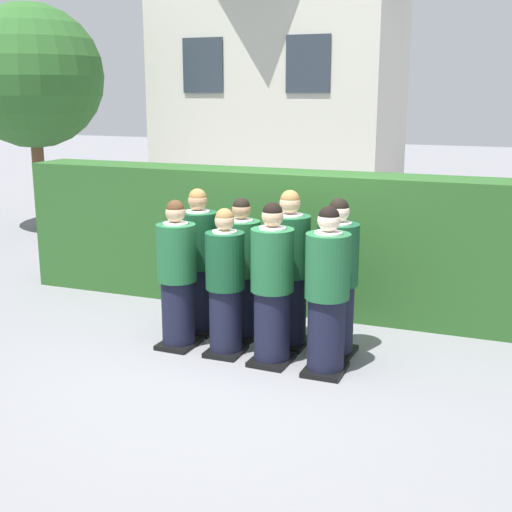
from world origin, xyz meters
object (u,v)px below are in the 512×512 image
at_px(student_rear_row_1, 242,273).
at_px(student_rear_row_3, 337,282).
at_px(student_front_row_0, 177,278).
at_px(student_front_row_1, 225,286).
at_px(student_front_row_2, 272,288).
at_px(student_rear_row_0, 199,265).
at_px(student_front_row_3, 327,295).
at_px(student_rear_row_2, 289,273).

height_order(student_rear_row_1, student_rear_row_3, student_rear_row_3).
xyz_separation_m(student_front_row_0, student_front_row_1, (0.57, -0.01, -0.03)).
xyz_separation_m(student_front_row_2, student_rear_row_0, (-1.11, 0.58, 0.00)).
bearing_deg(student_front_row_3, student_rear_row_3, 93.67).
bearing_deg(student_front_row_2, student_rear_row_1, 135.62).
xyz_separation_m(student_front_row_0, student_rear_row_0, (0.01, 0.52, 0.03)).
xyz_separation_m(student_front_row_1, student_rear_row_2, (0.55, 0.48, 0.08)).
relative_size(student_front_row_0, student_rear_row_3, 0.96).
height_order(student_rear_row_2, student_rear_row_3, student_rear_row_2).
relative_size(student_rear_row_0, student_rear_row_1, 1.04).
bearing_deg(student_rear_row_0, student_front_row_3, -20.16).
xyz_separation_m(student_front_row_0, student_front_row_2, (1.11, -0.06, 0.02)).
relative_size(student_front_row_1, student_rear_row_2, 0.91).
xyz_separation_m(student_rear_row_1, student_rear_row_3, (1.12, -0.10, 0.04)).
height_order(student_front_row_1, student_rear_row_0, student_rear_row_0).
bearing_deg(student_front_row_2, student_front_row_3, -4.05).
xyz_separation_m(student_front_row_3, student_rear_row_1, (-1.15, 0.60, -0.04)).
height_order(student_rear_row_1, student_rear_row_2, student_rear_row_2).
relative_size(student_front_row_1, student_rear_row_3, 0.93).
bearing_deg(student_front_row_3, student_front_row_1, 175.24).
bearing_deg(student_front_row_1, student_rear_row_2, 41.07).
bearing_deg(student_front_row_1, student_front_row_2, -5.52).
distance_m(student_front_row_2, student_rear_row_3, 0.71).
distance_m(student_front_row_0, student_front_row_2, 1.12).
bearing_deg(student_rear_row_1, student_rear_row_3, -5.29).
relative_size(student_front_row_0, student_front_row_1, 1.03).
bearing_deg(student_front_row_0, student_rear_row_0, 89.40).
relative_size(student_front_row_2, student_rear_row_2, 0.97).
distance_m(student_front_row_1, student_rear_row_1, 0.50).
height_order(student_front_row_0, student_front_row_1, student_front_row_0).
relative_size(student_front_row_2, student_rear_row_1, 1.04).
height_order(student_front_row_2, student_rear_row_3, student_rear_row_3).
height_order(student_rear_row_0, student_rear_row_2, student_rear_row_2).
bearing_deg(student_rear_row_2, student_front_row_2, -90.23).
distance_m(student_front_row_2, student_rear_row_0, 1.25).
distance_m(student_front_row_1, student_rear_row_3, 1.17).
xyz_separation_m(student_front_row_1, student_rear_row_0, (-0.57, 0.53, 0.05)).
xyz_separation_m(student_front_row_2, student_front_row_3, (0.59, -0.04, 0.00)).
bearing_deg(student_rear_row_0, student_front_row_1, -43.05).
distance_m(student_front_row_0, student_rear_row_2, 1.21).
relative_size(student_front_row_2, student_rear_row_0, 1.00).
distance_m(student_front_row_1, student_rear_row_2, 0.73).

